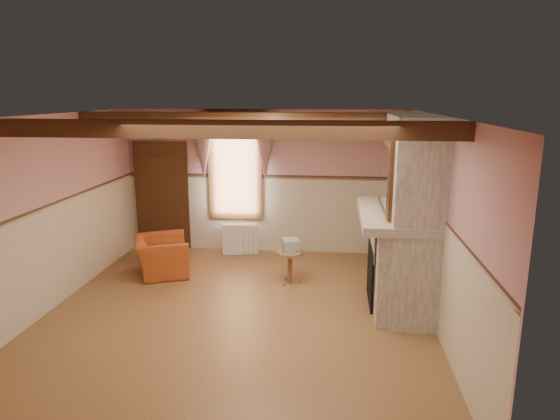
# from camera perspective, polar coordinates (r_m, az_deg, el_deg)

# --- Properties ---
(floor) EXTENTS (5.50, 6.00, 0.01)m
(floor) POSITION_cam_1_polar(r_m,az_deg,el_deg) (7.38, -4.83, -11.55)
(floor) COLOR brown
(floor) RESTS_ON ground
(ceiling) EXTENTS (5.50, 6.00, 0.01)m
(ceiling) POSITION_cam_1_polar(r_m,az_deg,el_deg) (6.72, -5.29, 10.71)
(ceiling) COLOR silver
(ceiling) RESTS_ON wall_back
(wall_back) EXTENTS (5.50, 0.02, 2.80)m
(wall_back) POSITION_cam_1_polar(r_m,az_deg,el_deg) (9.82, -1.65, 3.27)
(wall_back) COLOR #B17A7F
(wall_back) RESTS_ON floor
(wall_front) EXTENTS (5.50, 0.02, 2.80)m
(wall_front) POSITION_cam_1_polar(r_m,az_deg,el_deg) (4.17, -13.20, -10.90)
(wall_front) COLOR #B17A7F
(wall_front) RESTS_ON floor
(wall_left) EXTENTS (0.02, 6.00, 2.80)m
(wall_left) POSITION_cam_1_polar(r_m,az_deg,el_deg) (7.92, -24.95, -0.34)
(wall_left) COLOR #B17A7F
(wall_left) RESTS_ON floor
(wall_right) EXTENTS (0.02, 6.00, 2.80)m
(wall_right) POSITION_cam_1_polar(r_m,az_deg,el_deg) (6.94, 17.84, -1.50)
(wall_right) COLOR #B17A7F
(wall_right) RESTS_ON floor
(wainscot) EXTENTS (5.50, 6.00, 1.50)m
(wainscot) POSITION_cam_1_polar(r_m,az_deg,el_deg) (7.11, -4.94, -6.04)
(wainscot) COLOR beige
(wainscot) RESTS_ON floor
(chair_rail) EXTENTS (5.50, 6.00, 0.08)m
(chair_rail) POSITION_cam_1_polar(r_m,az_deg,el_deg) (6.90, -5.06, -0.14)
(chair_rail) COLOR black
(chair_rail) RESTS_ON wainscot
(firebox) EXTENTS (0.20, 0.95, 0.90)m
(firebox) POSITION_cam_1_polar(r_m,az_deg,el_deg) (7.67, 10.93, -7.14)
(firebox) COLOR black
(firebox) RESTS_ON floor
(armchair) EXTENTS (1.18, 1.25, 0.65)m
(armchair) POSITION_cam_1_polar(r_m,az_deg,el_deg) (8.97, -13.39, -5.13)
(armchair) COLOR #994219
(armchair) RESTS_ON floor
(side_table) EXTENTS (0.61, 0.61, 0.55)m
(side_table) POSITION_cam_1_polar(r_m,az_deg,el_deg) (8.32, 1.14, -6.57)
(side_table) COLOR brown
(side_table) RESTS_ON floor
(book_stack) EXTENTS (0.33, 0.37, 0.20)m
(book_stack) POSITION_cam_1_polar(r_m,az_deg,el_deg) (8.23, 1.23, -4.04)
(book_stack) COLOR #B7AD8C
(book_stack) RESTS_ON side_table
(radiator) EXTENTS (0.72, 0.28, 0.60)m
(radiator) POSITION_cam_1_polar(r_m,az_deg,el_deg) (9.85, -4.54, -3.30)
(radiator) COLOR silver
(radiator) RESTS_ON floor
(bowl) EXTENTS (0.34, 0.34, 0.08)m
(bowl) POSITION_cam_1_polar(r_m,az_deg,el_deg) (7.27, 13.29, -0.07)
(bowl) COLOR brown
(bowl) RESTS_ON mantel
(mantel_clock) EXTENTS (0.14, 0.24, 0.20)m
(mantel_clock) POSITION_cam_1_polar(r_m,az_deg,el_deg) (8.01, 12.67, 1.59)
(mantel_clock) COLOR black
(mantel_clock) RESTS_ON mantel
(oil_lamp) EXTENTS (0.11, 0.11, 0.28)m
(oil_lamp) POSITION_cam_1_polar(r_m,az_deg,el_deg) (7.84, 12.81, 1.63)
(oil_lamp) COLOR gold
(oil_lamp) RESTS_ON mantel
(candle_red) EXTENTS (0.06, 0.06, 0.16)m
(candle_red) POSITION_cam_1_polar(r_m,az_deg,el_deg) (7.02, 13.54, -0.22)
(candle_red) COLOR maroon
(candle_red) RESTS_ON mantel
(jar_yellow) EXTENTS (0.06, 0.06, 0.12)m
(jar_yellow) POSITION_cam_1_polar(r_m,az_deg,el_deg) (7.07, 13.49, -0.29)
(jar_yellow) COLOR gold
(jar_yellow) RESTS_ON mantel
(fireplace) EXTENTS (0.85, 2.00, 2.80)m
(fireplace) POSITION_cam_1_polar(r_m,az_deg,el_deg) (7.45, 14.50, -0.30)
(fireplace) COLOR gray
(fireplace) RESTS_ON floor
(mantel) EXTENTS (1.05, 2.05, 0.12)m
(mantel) POSITION_cam_1_polar(r_m,az_deg,el_deg) (7.44, 13.12, -0.57)
(mantel) COLOR gray
(mantel) RESTS_ON fireplace
(overmantel_mirror) EXTENTS (0.06, 1.44, 1.04)m
(overmantel_mirror) POSITION_cam_1_polar(r_m,az_deg,el_deg) (7.30, 11.92, 4.12)
(overmantel_mirror) COLOR silver
(overmantel_mirror) RESTS_ON fireplace
(door) EXTENTS (1.10, 0.10, 2.10)m
(door) POSITION_cam_1_polar(r_m,az_deg,el_deg) (10.32, -13.31, 1.43)
(door) COLOR black
(door) RESTS_ON floor
(window) EXTENTS (1.06, 0.08, 2.02)m
(window) POSITION_cam_1_polar(r_m,az_deg,el_deg) (9.85, -5.16, 4.73)
(window) COLOR white
(window) RESTS_ON wall_back
(window_drapes) EXTENTS (1.30, 0.14, 1.40)m
(window_drapes) POSITION_cam_1_polar(r_m,az_deg,el_deg) (9.69, -5.33, 8.16)
(window_drapes) COLOR gray
(window_drapes) RESTS_ON wall_back
(ceiling_beam_front) EXTENTS (5.50, 0.18, 0.20)m
(ceiling_beam_front) POSITION_cam_1_polar(r_m,az_deg,el_deg) (5.56, -7.75, 9.13)
(ceiling_beam_front) COLOR black
(ceiling_beam_front) RESTS_ON ceiling
(ceiling_beam_back) EXTENTS (5.50, 0.18, 0.20)m
(ceiling_beam_back) POSITION_cam_1_polar(r_m,az_deg,el_deg) (7.90, -3.53, 10.36)
(ceiling_beam_back) COLOR black
(ceiling_beam_back) RESTS_ON ceiling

